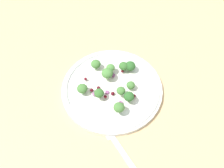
% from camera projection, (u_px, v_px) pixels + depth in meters
% --- Properties ---
extents(ground_plane, '(1.80, 1.80, 0.02)m').
position_uv_depth(ground_plane, '(110.00, 82.00, 0.66)').
color(ground_plane, tan).
extents(plate, '(0.26, 0.26, 0.02)m').
position_uv_depth(plate, '(112.00, 88.00, 0.62)').
color(plate, white).
rests_on(plate, ground_plane).
extents(dressing_pool, '(0.15, 0.15, 0.00)m').
position_uv_depth(dressing_pool, '(112.00, 87.00, 0.62)').
color(dressing_pool, white).
rests_on(dressing_pool, plate).
extents(broccoli_floret_0, '(0.03, 0.03, 0.03)m').
position_uv_depth(broccoli_floret_0, '(119.00, 107.00, 0.56)').
color(broccoli_floret_0, '#9EC684').
rests_on(broccoli_floret_0, plate).
extents(broccoli_floret_1, '(0.02, 0.02, 0.02)m').
position_uv_depth(broccoli_floret_1, '(131.00, 85.00, 0.61)').
color(broccoli_floret_1, '#ADD18E').
rests_on(broccoli_floret_1, plate).
extents(broccoli_floret_2, '(0.03, 0.03, 0.03)m').
position_uv_depth(broccoli_floret_2, '(82.00, 89.00, 0.60)').
color(broccoli_floret_2, '#8EB77A').
rests_on(broccoli_floret_2, plate).
extents(broccoli_floret_3, '(0.02, 0.02, 0.02)m').
position_uv_depth(broccoli_floret_3, '(99.00, 93.00, 0.58)').
color(broccoli_floret_3, '#8EB77A').
rests_on(broccoli_floret_3, plate).
extents(broccoli_floret_4, '(0.02, 0.02, 0.02)m').
position_uv_depth(broccoli_floret_4, '(121.00, 91.00, 0.59)').
color(broccoli_floret_4, '#8EB77A').
rests_on(broccoli_floret_4, plate).
extents(broccoli_floret_5, '(0.03, 0.03, 0.03)m').
position_uv_depth(broccoli_floret_5, '(130.00, 66.00, 0.64)').
color(broccoli_floret_5, '#8EB77A').
rests_on(broccoli_floret_5, plate).
extents(broccoli_floret_6, '(0.02, 0.02, 0.02)m').
position_uv_depth(broccoli_floret_6, '(111.00, 68.00, 0.63)').
color(broccoli_floret_6, '#9EC684').
rests_on(broccoli_floret_6, plate).
extents(broccoli_floret_7, '(0.03, 0.03, 0.03)m').
position_uv_depth(broccoli_floret_7, '(96.00, 64.00, 0.64)').
color(broccoli_floret_7, '#8EB77A').
rests_on(broccoli_floret_7, plate).
extents(broccoli_floret_8, '(0.03, 0.03, 0.03)m').
position_uv_depth(broccoli_floret_8, '(129.00, 97.00, 0.58)').
color(broccoli_floret_8, '#ADD18E').
rests_on(broccoli_floret_8, plate).
extents(broccoli_floret_9, '(0.03, 0.03, 0.03)m').
position_uv_depth(broccoli_floret_9, '(124.00, 66.00, 0.64)').
color(broccoli_floret_9, '#9EC684').
rests_on(broccoli_floret_9, plate).
extents(broccoli_floret_10, '(0.03, 0.03, 0.03)m').
position_uv_depth(broccoli_floret_10, '(107.00, 72.00, 0.62)').
color(broccoli_floret_10, '#9EC684').
rests_on(broccoli_floret_10, plate).
extents(cranberry_0, '(0.01, 0.01, 0.01)m').
position_uv_depth(cranberry_0, '(86.00, 79.00, 0.63)').
color(cranberry_0, maroon).
rests_on(cranberry_0, plate).
extents(cranberry_1, '(0.01, 0.01, 0.01)m').
position_uv_depth(cranberry_1, '(134.00, 96.00, 0.60)').
color(cranberry_1, '#4C0A14').
rests_on(cranberry_1, plate).
extents(cranberry_2, '(0.01, 0.01, 0.01)m').
position_uv_depth(cranberry_2, '(98.00, 88.00, 0.61)').
color(cranberry_2, '#4C0A14').
rests_on(cranberry_2, plate).
extents(cranberry_3, '(0.01, 0.01, 0.01)m').
position_uv_depth(cranberry_3, '(92.00, 90.00, 0.61)').
color(cranberry_3, '#4C0A14').
rests_on(cranberry_3, plate).
extents(cranberry_4, '(0.01, 0.01, 0.01)m').
position_uv_depth(cranberry_4, '(105.00, 97.00, 0.59)').
color(cranberry_4, maroon).
rests_on(cranberry_4, plate).
extents(cranberry_5, '(0.01, 0.01, 0.01)m').
position_uv_depth(cranberry_5, '(113.00, 94.00, 0.60)').
color(cranberry_5, '#4C0A14').
rests_on(cranberry_5, plate).
extents(cranberry_6, '(0.01, 0.01, 0.01)m').
position_uv_depth(cranberry_6, '(123.00, 72.00, 0.64)').
color(cranberry_6, maroon).
rests_on(cranberry_6, plate).
extents(onion_bit_0, '(0.01, 0.01, 0.01)m').
position_uv_depth(onion_bit_0, '(120.00, 103.00, 0.59)').
color(onion_bit_0, '#934C84').
rests_on(onion_bit_0, plate).
extents(onion_bit_1, '(0.02, 0.02, 0.00)m').
position_uv_depth(onion_bit_1, '(109.00, 69.00, 0.65)').
color(onion_bit_1, '#843D75').
rests_on(onion_bit_1, plate).
extents(onion_bit_2, '(0.01, 0.01, 0.01)m').
position_uv_depth(onion_bit_2, '(107.00, 92.00, 0.61)').
color(onion_bit_2, '#934C84').
rests_on(onion_bit_2, plate).
extents(onion_bit_3, '(0.01, 0.01, 0.01)m').
position_uv_depth(onion_bit_3, '(113.00, 76.00, 0.63)').
color(onion_bit_3, '#843D75').
rests_on(onion_bit_3, plate).
extents(onion_bit_4, '(0.01, 0.01, 0.00)m').
position_uv_depth(onion_bit_4, '(95.00, 94.00, 0.60)').
color(onion_bit_4, '#A35B93').
rests_on(onion_bit_4, plate).
extents(fork, '(0.19, 0.04, 0.01)m').
position_uv_depth(fork, '(124.00, 154.00, 0.53)').
color(fork, silver).
rests_on(fork, ground_plane).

